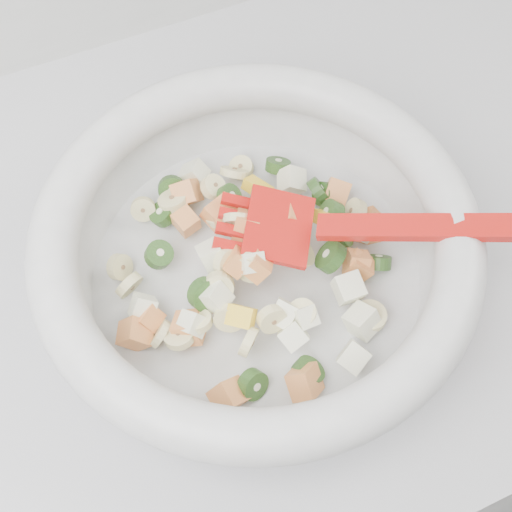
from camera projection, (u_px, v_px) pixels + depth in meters
name	position (u px, v px, depth m)	size (l,w,h in m)	color
counter	(156.00, 433.00, 1.02)	(2.00, 0.60, 0.90)	#9D9CA2
mixing_bowl	(257.00, 251.00, 0.58)	(0.41, 0.36, 0.12)	silver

